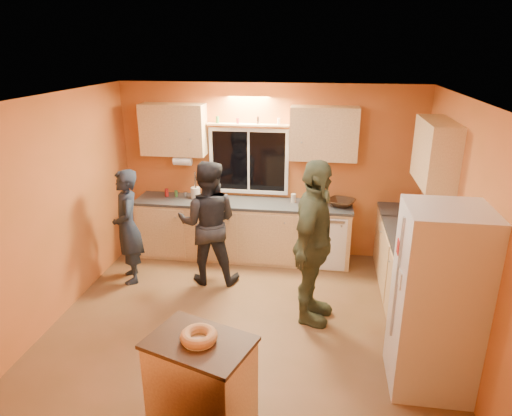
% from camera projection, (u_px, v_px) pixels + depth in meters
% --- Properties ---
extents(ground, '(4.50, 4.50, 0.00)m').
position_uv_depth(ground, '(247.00, 319.00, 5.46)').
color(ground, brown).
rests_on(ground, ground).
extents(room_shell, '(4.54, 4.04, 2.61)m').
position_uv_depth(room_shell, '(263.00, 181.00, 5.29)').
color(room_shell, '#D66D36').
rests_on(room_shell, ground).
extents(back_counter, '(4.23, 0.62, 0.90)m').
position_uv_depth(back_counter, '(267.00, 231.00, 6.89)').
color(back_counter, tan).
rests_on(back_counter, ground).
extents(right_counter, '(0.62, 1.84, 0.90)m').
position_uv_depth(right_counter, '(413.00, 278.00, 5.51)').
color(right_counter, tan).
rests_on(right_counter, ground).
extents(refrigerator, '(0.72, 0.70, 1.80)m').
position_uv_depth(refrigerator, '(437.00, 301.00, 4.16)').
color(refrigerator, silver).
rests_on(refrigerator, ground).
extents(island, '(0.99, 0.82, 0.82)m').
position_uv_depth(island, '(201.00, 381.00, 3.86)').
color(island, tan).
rests_on(island, ground).
extents(bundt_pastry, '(0.31, 0.31, 0.09)m').
position_uv_depth(bundt_pastry, '(199.00, 336.00, 3.71)').
color(bundt_pastry, '#B48449').
rests_on(bundt_pastry, island).
extents(person_left, '(0.60, 0.68, 1.58)m').
position_uv_depth(person_left, '(128.00, 227.00, 6.14)').
color(person_left, black).
rests_on(person_left, ground).
extents(person_center, '(0.88, 0.71, 1.70)m').
position_uv_depth(person_center, '(208.00, 223.00, 6.11)').
color(person_center, black).
rests_on(person_center, ground).
extents(person_right, '(0.70, 1.22, 1.95)m').
position_uv_depth(person_right, '(313.00, 244.00, 5.16)').
color(person_right, '#343D27').
rests_on(person_right, ground).
extents(mixing_bowl, '(0.49, 0.49, 0.09)m').
position_uv_depth(mixing_bowl, '(341.00, 203.00, 6.60)').
color(mixing_bowl, '#312010').
rests_on(mixing_bowl, back_counter).
extents(utensil_crock, '(0.14, 0.14, 0.17)m').
position_uv_depth(utensil_crock, '(195.00, 193.00, 6.92)').
color(utensil_crock, beige).
rests_on(utensil_crock, back_counter).
extents(potted_plant, '(0.27, 0.24, 0.29)m').
position_uv_depth(potted_plant, '(432.00, 263.00, 4.57)').
color(potted_plant, gray).
rests_on(potted_plant, right_counter).
extents(red_box, '(0.18, 0.15, 0.07)m').
position_uv_depth(red_box, '(413.00, 218.00, 6.03)').
color(red_box, '#A81C19').
rests_on(red_box, right_counter).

